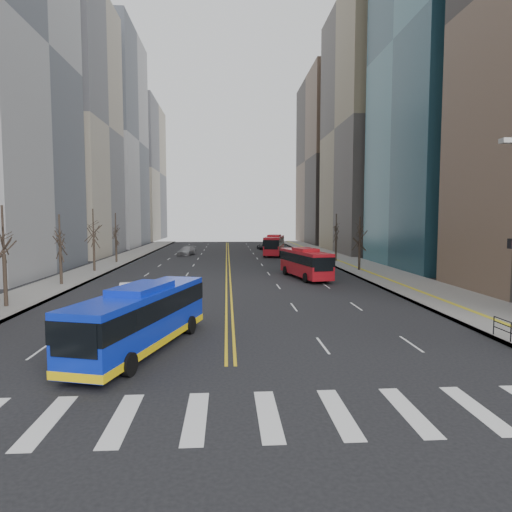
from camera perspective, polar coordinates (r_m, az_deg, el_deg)
ground at (r=15.82m, az=-2.99°, el=-19.35°), size 220.00×220.00×0.00m
sidewalk_right at (r=62.33m, az=12.78°, el=-1.22°), size 7.00×130.00×0.15m
sidewalk_left at (r=61.97m, az=-18.97°, el=-1.40°), size 5.00×130.00×0.15m
crosswalk at (r=15.82m, az=-2.99°, el=-19.33°), size 26.70×4.00×0.01m
centerline at (r=69.74m, az=-3.55°, el=-0.54°), size 0.55×100.00×0.01m
office_towers at (r=84.76m, az=-3.57°, el=16.66°), size 83.00×134.00×58.00m
street_trees at (r=49.51m, az=-11.86°, el=2.84°), size 35.20×47.20×7.60m
blue_bus at (r=23.04m, az=-14.03°, el=-7.30°), size 5.33×11.26×3.24m
red_bus_near at (r=49.10m, az=6.17°, el=-0.67°), size 4.24×10.48×3.27m
red_bus_far at (r=78.86m, az=2.29°, el=1.53°), size 4.80×11.67×3.60m
car_white at (r=35.74m, az=-15.37°, el=-4.53°), size 2.37×4.97×1.57m
car_dark_mid at (r=53.57m, az=5.31°, el=-1.36°), size 2.42×4.66×1.51m
car_silver at (r=80.23m, az=-8.65°, el=0.65°), size 3.33×5.57×1.51m
car_dark_far at (r=93.58m, az=0.86°, el=1.16°), size 2.38×4.22×1.11m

